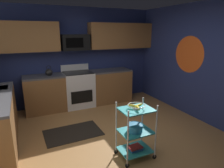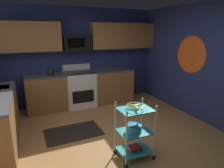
{
  "view_description": "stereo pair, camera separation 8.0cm",
  "coord_description": "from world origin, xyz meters",
  "px_view_note": "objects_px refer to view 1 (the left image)",
  "views": [
    {
      "loc": [
        -1.37,
        -2.85,
        1.98
      ],
      "look_at": [
        0.07,
        0.25,
        1.05
      ],
      "focal_mm": 31.34,
      "sensor_mm": 36.0,
      "label": 1
    },
    {
      "loc": [
        -1.3,
        -2.89,
        1.98
      ],
      "look_at": [
        0.07,
        0.25,
        1.05
      ],
      "focal_mm": 31.34,
      "sensor_mm": 36.0,
      "label": 2
    }
  ],
  "objects_px": {
    "mixing_bowl_large": "(135,128)",
    "rolling_cart": "(136,131)",
    "microwave": "(75,42)",
    "oven_range": "(78,89)",
    "fruit_bowl": "(136,106)",
    "kettle": "(49,72)",
    "book_stack": "(135,148)"
  },
  "relations": [
    {
      "from": "mixing_bowl_large",
      "to": "book_stack",
      "type": "bearing_deg",
      "value": 0.0
    },
    {
      "from": "fruit_bowl",
      "to": "mixing_bowl_large",
      "type": "xyz_separation_m",
      "value": [
        -0.02,
        -0.0,
        -0.36
      ]
    },
    {
      "from": "microwave",
      "to": "kettle",
      "type": "relative_size",
      "value": 2.65
    },
    {
      "from": "kettle",
      "to": "book_stack",
      "type": "bearing_deg",
      "value": -70.23
    },
    {
      "from": "book_stack",
      "to": "microwave",
      "type": "bearing_deg",
      "value": 94.41
    },
    {
      "from": "oven_range",
      "to": "microwave",
      "type": "relative_size",
      "value": 1.57
    },
    {
      "from": "oven_range",
      "to": "microwave",
      "type": "height_order",
      "value": "microwave"
    },
    {
      "from": "kettle",
      "to": "fruit_bowl",
      "type": "bearing_deg",
      "value": -70.23
    },
    {
      "from": "rolling_cart",
      "to": "oven_range",
      "type": "bearing_deg",
      "value": 94.58
    },
    {
      "from": "rolling_cart",
      "to": "book_stack",
      "type": "bearing_deg",
      "value": 180.0
    },
    {
      "from": "oven_range",
      "to": "fruit_bowl",
      "type": "relative_size",
      "value": 4.04
    },
    {
      "from": "oven_range",
      "to": "book_stack",
      "type": "height_order",
      "value": "oven_range"
    },
    {
      "from": "mixing_bowl_large",
      "to": "rolling_cart",
      "type": "bearing_deg",
      "value": 0.0
    },
    {
      "from": "rolling_cart",
      "to": "mixing_bowl_large",
      "type": "height_order",
      "value": "rolling_cart"
    },
    {
      "from": "fruit_bowl",
      "to": "mixing_bowl_large",
      "type": "bearing_deg",
      "value": -180.0
    },
    {
      "from": "oven_range",
      "to": "microwave",
      "type": "bearing_deg",
      "value": 90.26
    },
    {
      "from": "kettle",
      "to": "mixing_bowl_large",
      "type": "bearing_deg",
      "value": -70.53
    },
    {
      "from": "microwave",
      "to": "mixing_bowl_large",
      "type": "xyz_separation_m",
      "value": [
        0.19,
        -2.7,
        -1.18
      ]
    },
    {
      "from": "fruit_bowl",
      "to": "book_stack",
      "type": "relative_size",
      "value": 1.18
    },
    {
      "from": "microwave",
      "to": "book_stack",
      "type": "relative_size",
      "value": 3.03
    },
    {
      "from": "mixing_bowl_large",
      "to": "kettle",
      "type": "bearing_deg",
      "value": 109.47
    },
    {
      "from": "microwave",
      "to": "kettle",
      "type": "distance_m",
      "value": 1.01
    },
    {
      "from": "oven_range",
      "to": "book_stack",
      "type": "distance_m",
      "value": 2.62
    },
    {
      "from": "book_stack",
      "to": "mixing_bowl_large",
      "type": "bearing_deg",
      "value": 180.0
    },
    {
      "from": "rolling_cart",
      "to": "book_stack",
      "type": "height_order",
      "value": "rolling_cart"
    },
    {
      "from": "kettle",
      "to": "oven_range",
      "type": "bearing_deg",
      "value": 0.31
    },
    {
      "from": "fruit_bowl",
      "to": "mixing_bowl_large",
      "type": "distance_m",
      "value": 0.36
    },
    {
      "from": "oven_range",
      "to": "rolling_cart",
      "type": "xyz_separation_m",
      "value": [
        0.21,
        -2.59,
        -0.03
      ]
    },
    {
      "from": "microwave",
      "to": "fruit_bowl",
      "type": "height_order",
      "value": "microwave"
    },
    {
      "from": "mixing_bowl_large",
      "to": "kettle",
      "type": "relative_size",
      "value": 0.95
    },
    {
      "from": "oven_range",
      "to": "rolling_cart",
      "type": "relative_size",
      "value": 1.2
    },
    {
      "from": "microwave",
      "to": "oven_range",
      "type": "bearing_deg",
      "value": -89.74
    }
  ]
}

